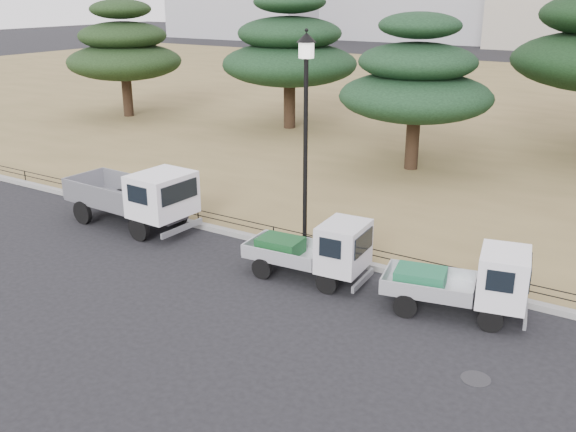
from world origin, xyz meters
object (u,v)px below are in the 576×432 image
Objects in this scene: truck_kei_rear at (466,281)px; tarp_pile at (148,194)px; truck_large at (136,194)px; truck_kei_front at (315,250)px; street_lamp at (306,106)px.

truck_kei_rear is 12.12m from tarp_pile.
truck_large is at bearing 166.91° from truck_kei_rear.
truck_kei_front is at bearing -0.79° from truck_large.
street_lamp reaches higher than tarp_pile.
street_lamp reaches higher than truck_kei_front.
truck_large is 7.02m from truck_kei_front.
street_lamp is at bearing -1.70° from tarp_pile.
truck_kei_rear is 0.57× the size of street_lamp.
truck_large is 6.61m from street_lamp.
tarp_pile is (-11.99, 1.74, -0.32)m from truck_kei_rear.
truck_kei_rear is 6.58m from street_lamp.
truck_large is 1.89m from tarp_pile.
truck_kei_front is (7.00, -0.41, -0.25)m from truck_large.
street_lamp is (-5.38, 1.54, 3.45)m from truck_kei_rear.
truck_kei_rear is at bearing -1.36° from truck_kei_front.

